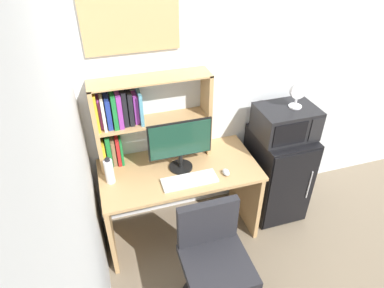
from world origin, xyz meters
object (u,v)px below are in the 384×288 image
at_px(monitor, 180,143).
at_px(wall_corkboard, 131,23).
at_px(desk_fan, 298,93).
at_px(hutch_bookshelf, 134,117).
at_px(keyboard, 190,180).
at_px(computer_mouse, 226,172).
at_px(water_bottle, 109,171).
at_px(mini_fridge, 276,173).
at_px(microwave, 286,122).
at_px(desk_chair, 214,267).

height_order(monitor, wall_corkboard, wall_corkboard).
xyz_separation_m(desk_fan, wall_corkboard, (-1.27, 0.29, 0.58)).
xyz_separation_m(hutch_bookshelf, keyboard, (0.33, -0.41, -0.40)).
bearing_deg(hutch_bookshelf, desk_fan, -8.52).
distance_m(monitor, wall_corkboard, 0.94).
bearing_deg(desk_fan, computer_mouse, -163.04).
relative_size(monitor, wall_corkboard, 0.75).
height_order(computer_mouse, water_bottle, water_bottle).
distance_m(computer_mouse, desk_fan, 0.88).
relative_size(hutch_bookshelf, monitor, 1.81).
xyz_separation_m(monitor, mini_fridge, (0.95, 0.02, -0.56)).
bearing_deg(computer_mouse, water_bottle, 168.46).
height_order(mini_fridge, wall_corkboard, wall_corkboard).
bearing_deg(wall_corkboard, microwave, -13.21).
bearing_deg(desk_chair, wall_corkboard, 105.49).
xyz_separation_m(computer_mouse, desk_chair, (-0.29, -0.54, -0.39)).
height_order(keyboard, water_bottle, water_bottle).
bearing_deg(water_bottle, keyboard, -16.92).
relative_size(keyboard, desk_chair, 0.51).
bearing_deg(water_bottle, hutch_bookshelf, 41.13).
height_order(computer_mouse, desk_chair, desk_chair).
relative_size(hutch_bookshelf, desk_fan, 3.86).
relative_size(desk_fan, desk_chair, 0.28).
bearing_deg(desk_fan, hutch_bookshelf, 171.48).
bearing_deg(mini_fridge, wall_corkboard, 166.65).
relative_size(monitor, mini_fridge, 0.59).
height_order(hutch_bookshelf, desk_chair, hutch_bookshelf).
bearing_deg(desk_chair, hutch_bookshelf, 110.21).
distance_m(hutch_bookshelf, water_bottle, 0.46).
xyz_separation_m(microwave, desk_chair, (-0.91, -0.76, -0.63)).
bearing_deg(monitor, keyboard, -84.08).
xyz_separation_m(hutch_bookshelf, microwave, (1.26, -0.19, -0.15)).
bearing_deg(keyboard, desk_chair, -88.17).
xyz_separation_m(hutch_bookshelf, desk_fan, (1.33, -0.20, 0.11)).
xyz_separation_m(desk_fan, desk_chair, (-0.98, -0.75, -0.89)).
xyz_separation_m(hutch_bookshelf, monitor, (0.31, -0.22, -0.16)).
distance_m(monitor, water_bottle, 0.59).
xyz_separation_m(computer_mouse, microwave, (0.63, 0.22, 0.24)).
distance_m(monitor, computer_mouse, 0.44).
xyz_separation_m(keyboard, desk_chair, (0.02, -0.54, -0.38)).
xyz_separation_m(water_bottle, mini_fridge, (1.52, 0.03, -0.42)).
bearing_deg(desk_chair, desk_fan, 37.53).
height_order(hutch_bookshelf, wall_corkboard, wall_corkboard).
xyz_separation_m(monitor, wall_corkboard, (-0.25, 0.31, 0.86)).
relative_size(monitor, computer_mouse, 6.05).
height_order(hutch_bookshelf, microwave, hutch_bookshelf).
xyz_separation_m(water_bottle, microwave, (1.52, 0.03, 0.15)).
xyz_separation_m(monitor, microwave, (0.95, 0.03, 0.01)).
xyz_separation_m(mini_fridge, wall_corkboard, (-1.20, 0.29, 1.42)).
distance_m(mini_fridge, wall_corkboard, 1.88).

